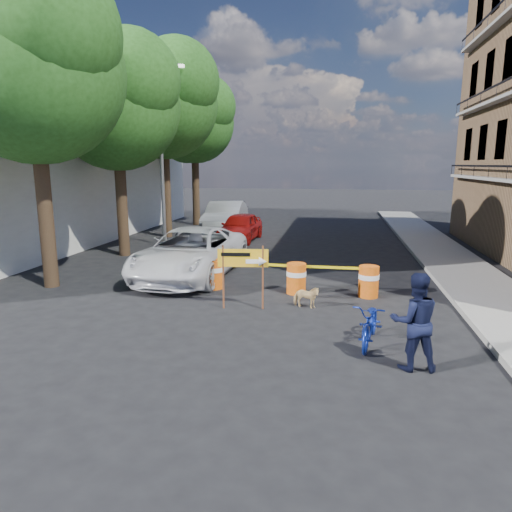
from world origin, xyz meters
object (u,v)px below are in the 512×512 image
at_px(barrel_mid_left, 214,273).
at_px(detour_sign, 249,263).
at_px(sedan_silver, 226,217).
at_px(barrel_far_left, 180,272).
at_px(barrel_far_right, 369,281).
at_px(suv_white, 191,253).
at_px(sedan_red, 240,227).
at_px(barrel_mid_right, 296,278).
at_px(pedestrian, 415,321).
at_px(dog, 306,297).
at_px(bicycle, 372,303).

relative_size(barrel_mid_left, detour_sign, 0.53).
bearing_deg(sedan_silver, barrel_mid_left, -81.43).
relative_size(barrel_far_left, detour_sign, 0.53).
bearing_deg(detour_sign, barrel_far_right, 21.23).
relative_size(suv_white, sedan_red, 1.43).
xyz_separation_m(barrel_mid_right, barrel_far_right, (2.06, 0.00, 0.00)).
xyz_separation_m(detour_sign, pedestrian, (3.64, -2.97, -0.31)).
relative_size(barrel_far_left, dog, 1.27).
height_order(bicycle, suv_white, bicycle).
bearing_deg(barrel_mid_left, sedan_red, 96.84).
bearing_deg(pedestrian, sedan_silver, -71.32).
height_order(pedestrian, dog, pedestrian).
xyz_separation_m(suv_white, sedan_silver, (-1.24, 9.99, 0.06)).
xyz_separation_m(barrel_far_left, dog, (3.93, -1.37, -0.17)).
height_order(detour_sign, bicycle, bicycle).
distance_m(bicycle, sedan_silver, 16.49).
bearing_deg(sedan_silver, bicycle, -69.11).
bearing_deg(dog, sedan_red, 31.88).
bearing_deg(bicycle, sedan_silver, 125.89).
bearing_deg(dog, sedan_silver, 33.35).
bearing_deg(barrel_mid_left, sedan_silver, 102.02).
bearing_deg(sedan_red, sedan_silver, 121.09).
bearing_deg(barrel_mid_right, sedan_red, 111.80).
relative_size(bicycle, sedan_silver, 0.34).
bearing_deg(barrel_mid_left, suv_white, 131.62).
distance_m(barrel_far_left, sedan_silver, 11.50).
bearing_deg(barrel_far_left, sedan_silver, 96.82).
bearing_deg(detour_sign, barrel_mid_left, 121.53).
relative_size(barrel_mid_right, barrel_far_right, 1.00).
distance_m(dog, sedan_red, 10.98).
bearing_deg(barrel_far_left, detour_sign, -34.58).
relative_size(barrel_far_left, barrel_mid_right, 1.00).
bearing_deg(bicycle, suv_white, 149.40).
xyz_separation_m(detour_sign, bicycle, (2.96, -1.91, -0.33)).
relative_size(pedestrian, dog, 2.57).
relative_size(barrel_far_left, barrel_far_right, 1.00).
distance_m(barrel_far_right, sedan_red, 10.53).
bearing_deg(barrel_mid_right, barrel_mid_left, 176.79).
relative_size(barrel_mid_left, barrel_mid_right, 1.00).
bearing_deg(dog, suv_white, 66.31).
xyz_separation_m(barrel_mid_right, sedan_silver, (-4.92, 11.44, 0.39)).
xyz_separation_m(barrel_far_right, sedan_silver, (-6.97, 11.44, 0.39)).
distance_m(barrel_far_left, dog, 4.17).
distance_m(pedestrian, suv_white, 8.72).
xyz_separation_m(bicycle, suv_white, (-5.56, 5.03, -0.09)).
distance_m(barrel_mid_left, sedan_red, 8.83).
bearing_deg(suv_white, sedan_red, 92.15).
bearing_deg(sedan_silver, pedestrian, -68.52).
bearing_deg(detour_sign, pedestrian, -45.96).
distance_m(detour_sign, sedan_red, 10.87).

